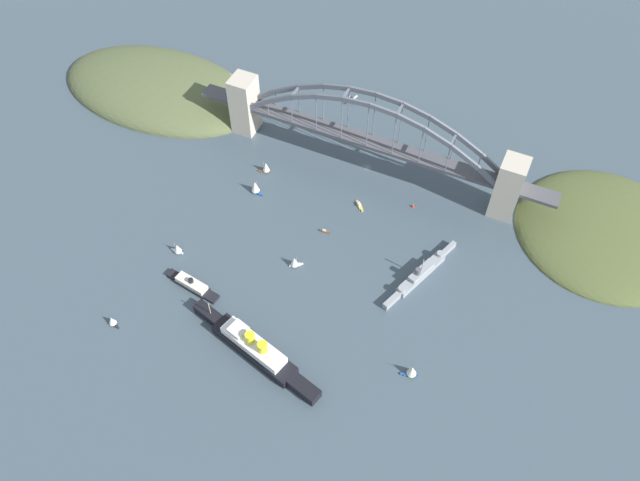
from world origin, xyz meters
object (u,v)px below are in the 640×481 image
Objects in this scene: naval_cruiser at (420,274)px; small_boat_2 at (294,262)px; harbor_ferry_steamer at (192,285)px; small_boat_1 at (177,248)px; harbor_arch_bridge at (369,141)px; seaplane_taxiing_near_bridge at (352,100)px; small_boat_4 at (266,167)px; small_boat_7 at (255,187)px; small_boat_5 at (412,371)px; small_boat_0 at (112,321)px; ocean_liner at (255,348)px; small_boat_6 at (359,205)px; small_boat_3 at (325,231)px; channel_marker_buoy at (413,206)px.

naval_cruiser reaches higher than small_boat_2.
naval_cruiser reaches higher than harbor_ferry_steamer.
harbor_arch_bridge is at bearing -123.76° from small_boat_1.
seaplane_taxiing_near_bridge is 1.14× the size of small_boat_4.
harbor_arch_bridge is at bearing -138.14° from small_boat_7.
small_boat_1 is 0.90× the size of small_boat_5.
seaplane_taxiing_near_bridge is at bearing -101.63° from small_boat_0.
seaplane_taxiing_near_bridge is 1.25× the size of small_boat_2.
seaplane_taxiing_near_bridge is 160.75m from small_boat_2.
small_boat_1 is (78.17, -42.26, -1.36)m from ocean_liner.
ocean_liner reaches higher than small_boat_2.
small_boat_6 is (55.97, -37.70, -2.34)m from naval_cruiser.
small_boat_0 is 0.83× the size of small_boat_4.
small_boat_7 is at bearing -101.72° from small_boat_0.
small_boat_4 is at bearing -64.74° from ocean_liner.
small_boat_6 is 71.63m from small_boat_7.
ocean_liner reaches higher than naval_cruiser.
naval_cruiser is 77.78m from small_boat_2.
small_boat_0 reaches higher than small_boat_3.
small_boat_1 is (43.28, 179.90, 2.12)m from seaplane_taxiing_near_bridge.
small_boat_5 is (-168.85, -42.59, 0.95)m from small_boat_0.
ocean_liner is 96.32m from small_boat_3.
small_boat_4 is at bearing 28.38° from harbor_arch_bridge.
small_boat_4 is at bearing -101.54° from small_boat_1.
small_boat_5 is 123.08m from channel_marker_buoy.
small_boat_2 is at bearing 84.95° from harbor_arch_bridge.
seaplane_taxiing_near_bridge is (-21.03, -198.68, -0.41)m from harbor_ferry_steamer.
small_boat_4 reaches higher than harbor_ferry_steamer.
small_boat_7 is (2.17, -84.88, 3.04)m from harbor_ferry_steamer.
naval_cruiser is 6.74× the size of small_boat_5.
small_boat_3 is at bearing 151.71° from small_boat_4.
small_boat_7 reaches higher than small_boat_2.
seaplane_taxiing_near_bridge is at bearing -101.52° from small_boat_7.
small_boat_1 is 69.09m from small_boat_7.
ocean_liner is 141.96m from small_boat_4.
naval_cruiser reaches higher than small_boat_6.
channel_marker_buoy is (-99.85, -117.12, -1.23)m from harbor_ferry_steamer.
channel_marker_buoy reaches higher than small_boat_6.
small_boat_7 is (57.29, -12.15, 4.63)m from small_boat_3.
ocean_liner is at bearing 98.93° from seaplane_taxiing_near_bridge.
small_boat_7 reaches higher than channel_marker_buoy.
harbor_arch_bridge is 26.98× the size of small_boat_5.
channel_marker_buoy is (23.17, -52.06, -1.99)m from naval_cruiser.
channel_marker_buoy is at bearing 134.02° from seaplane_taxiing_near_bridge.
small_boat_0 is (151.42, 106.68, 0.34)m from naval_cruiser.
naval_cruiser is (-67.09, -88.54, -2.32)m from ocean_liner.
small_boat_2 is (6.68, -63.92, -1.31)m from ocean_liner.
small_boat_6 is (-17.80, -62.31, -3.35)m from small_boat_2.
harbor_ferry_steamer is 5.29× the size of small_boat_3.
channel_marker_buoy is (-128.26, -158.74, -2.33)m from small_boat_0.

